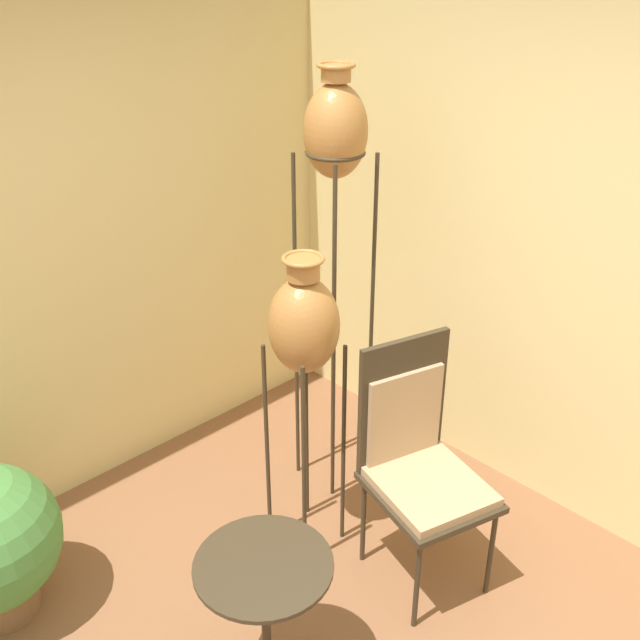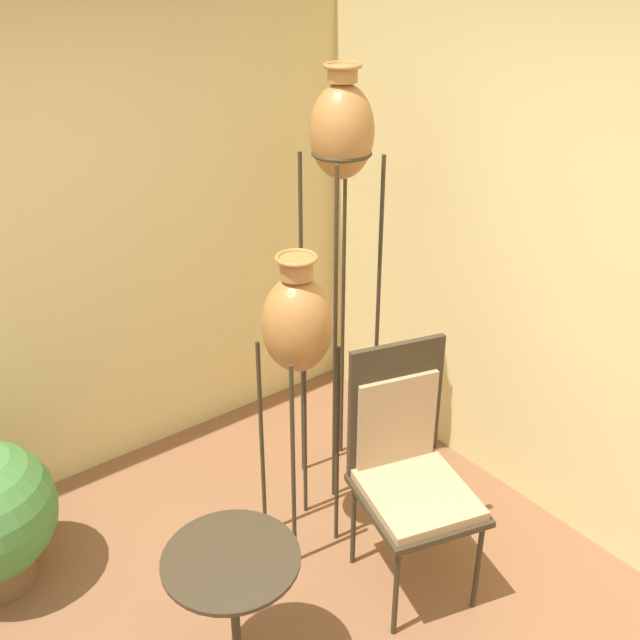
# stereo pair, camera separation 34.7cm
# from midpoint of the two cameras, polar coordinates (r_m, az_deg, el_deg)

# --- Properties ---
(wall_right) EXTENTS (0.06, 7.84, 2.70)m
(wall_right) POSITION_cam_midpoint_polar(r_m,az_deg,el_deg) (3.52, 18.55, 3.69)
(wall_right) COLOR beige
(wall_right) RESTS_ON ground_plane
(vase_stand_tall) EXTENTS (0.29, 0.29, 2.19)m
(vase_stand_tall) POSITION_cam_midpoint_polar(r_m,az_deg,el_deg) (3.44, -1.78, 13.16)
(vase_stand_tall) COLOR #382D1E
(vase_stand_tall) RESTS_ON ground_plane
(vase_stand_medium) EXTENTS (0.31, 0.31, 1.51)m
(vase_stand_medium) POSITION_cam_midpoint_polar(r_m,az_deg,el_deg) (3.20, -4.34, -0.69)
(vase_stand_medium) COLOR #382D1E
(vase_stand_medium) RESTS_ON ground_plane
(chair) EXTENTS (0.59, 0.63, 1.15)m
(chair) POSITION_cam_midpoint_polar(r_m,az_deg,el_deg) (3.36, 4.51, -10.30)
(chair) COLOR #382D1E
(chair) RESTS_ON ground_plane
(side_table) EXTENTS (0.52, 0.52, 0.65)m
(side_table) POSITION_cam_midpoint_polar(r_m,az_deg,el_deg) (2.99, -7.77, -20.41)
(side_table) COLOR #382D1E
(side_table) RESTS_ON ground_plane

